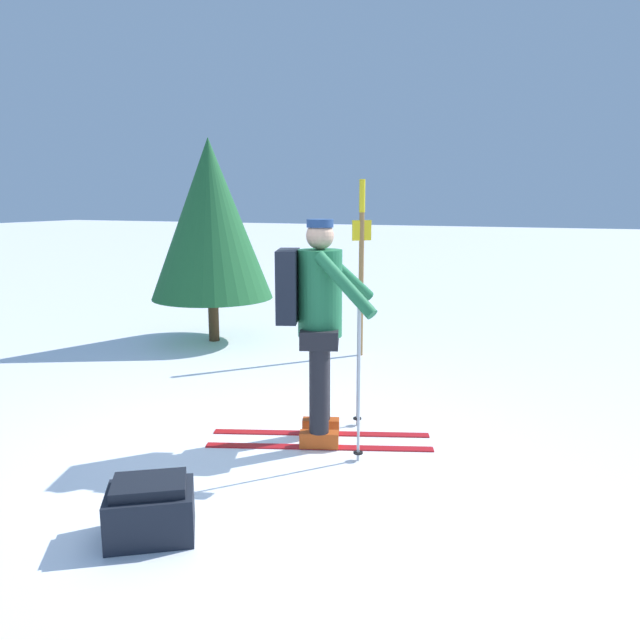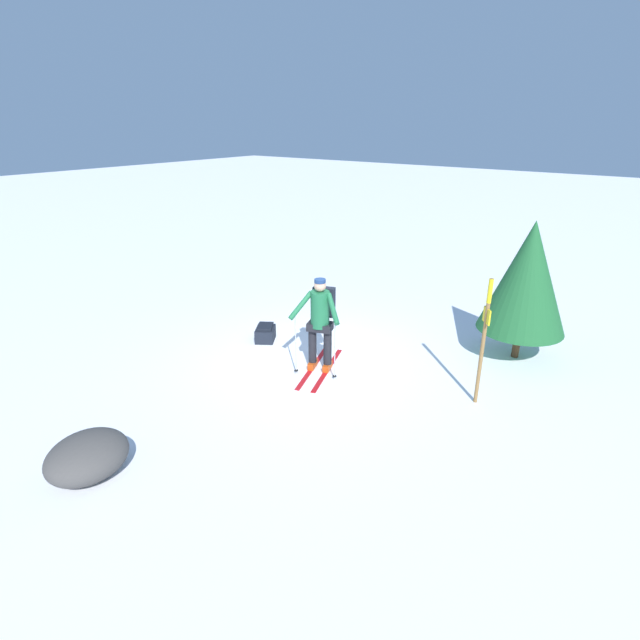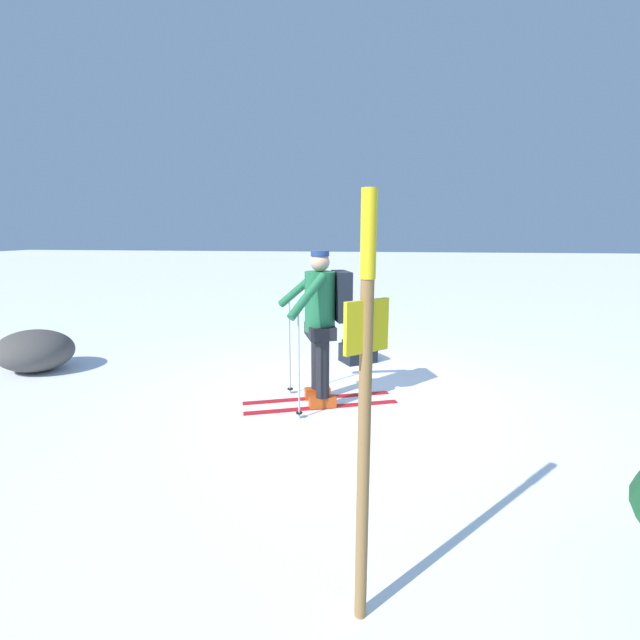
{
  "view_description": "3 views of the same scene",
  "coord_description": "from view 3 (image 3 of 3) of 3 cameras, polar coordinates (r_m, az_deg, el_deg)",
  "views": [
    {
      "loc": [
        2.09,
        -4.05,
        1.9
      ],
      "look_at": [
        0.29,
        0.3,
        0.98
      ],
      "focal_mm": 35.0,
      "sensor_mm": 36.0,
      "label": 1
    },
    {
      "loc": [
        6.93,
        5.26,
        4.36
      ],
      "look_at": [
        0.29,
        0.3,
        0.98
      ],
      "focal_mm": 28.0,
      "sensor_mm": 36.0,
      "label": 2
    },
    {
      "loc": [
        -0.36,
        4.93,
        1.94
      ],
      "look_at": [
        0.29,
        0.3,
        0.98
      ],
      "focal_mm": 24.0,
      "sensor_mm": 36.0,
      "label": 3
    }
  ],
  "objects": [
    {
      "name": "skier",
      "position": [
        4.77,
        0.35,
        0.41
      ],
      "size": [
        1.79,
        1.05,
        1.75
      ],
      "color": "red",
      "rests_on": "ground_plane"
    },
    {
      "name": "ground_plane",
      "position": [
        5.31,
        3.63,
        -9.9
      ],
      "size": [
        80.0,
        80.0,
        0.0
      ],
      "primitive_type": "plane",
      "color": "white"
    },
    {
      "name": "dropped_backpack",
      "position": [
        6.57,
        5.08,
        -4.19
      ],
      "size": [
        0.61,
        0.58,
        0.34
      ],
      "color": "black",
      "rests_on": "ground_plane"
    },
    {
      "name": "trail_marker",
      "position": [
        1.99,
        6.06,
        -8.26
      ],
      "size": [
        0.2,
        0.18,
        2.13
      ],
      "color": "olive",
      "rests_on": "ground_plane"
    },
    {
      "name": "rock_boulder",
      "position": [
        7.33,
        -33.76,
        -3.4
      ],
      "size": [
        1.07,
        0.91,
        0.59
      ],
      "primitive_type": "ellipsoid",
      "color": "#474442",
      "rests_on": "ground_plane"
    }
  ]
}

